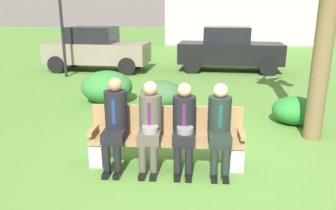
# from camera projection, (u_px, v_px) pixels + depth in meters

# --- Properties ---
(ground_plane) EXTENTS (80.00, 80.00, 0.00)m
(ground_plane) POSITION_uv_depth(u_px,v_px,m) (191.00, 158.00, 5.31)
(ground_plane) COLOR #508034
(park_bench) EXTENTS (2.31, 0.44, 0.90)m
(park_bench) POSITION_uv_depth(u_px,v_px,m) (166.00, 137.00, 5.02)
(park_bench) COLOR #99754C
(park_bench) RESTS_ON ground
(seated_man_leftmost) EXTENTS (0.34, 0.72, 1.36)m
(seated_man_leftmost) POSITION_uv_depth(u_px,v_px,m) (115.00, 119.00, 4.86)
(seated_man_leftmost) COLOR black
(seated_man_leftmost) RESTS_ON ground
(seated_man_centerleft) EXTENTS (0.34, 0.72, 1.31)m
(seated_man_centerleft) POSITION_uv_depth(u_px,v_px,m) (150.00, 122.00, 4.83)
(seated_man_centerleft) COLOR #4C473D
(seated_man_centerleft) RESTS_ON ground
(seated_man_centerright) EXTENTS (0.34, 0.72, 1.30)m
(seated_man_centerright) POSITION_uv_depth(u_px,v_px,m) (184.00, 123.00, 4.79)
(seated_man_centerright) COLOR black
(seated_man_centerright) RESTS_ON ground
(seated_man_rightmost) EXTENTS (0.34, 0.72, 1.30)m
(seated_man_rightmost) POSITION_uv_depth(u_px,v_px,m) (220.00, 123.00, 4.76)
(seated_man_rightmost) COLOR #1E2823
(seated_man_rightmost) RESTS_ON ground
(shrub_near_bench) EXTENTS (0.92, 0.84, 0.57)m
(shrub_near_bench) POSITION_uv_depth(u_px,v_px,m) (295.00, 110.00, 6.85)
(shrub_near_bench) COLOR #28792F
(shrub_near_bench) RESTS_ON ground
(shrub_mid_lawn) EXTENTS (1.31, 1.20, 0.82)m
(shrub_mid_lawn) POSITION_uv_depth(u_px,v_px,m) (107.00, 87.00, 8.40)
(shrub_mid_lawn) COLOR #2F7433
(shrub_mid_lawn) RESTS_ON ground
(shrub_far_lawn) EXTENTS (1.04, 0.96, 0.65)m
(shrub_far_lawn) POSITION_uv_depth(u_px,v_px,m) (162.00, 94.00, 8.01)
(shrub_far_lawn) COLOR #345F37
(shrub_far_lawn) RESTS_ON ground
(parked_car_near) EXTENTS (4.01, 1.96, 1.68)m
(parked_car_near) POSITION_uv_depth(u_px,v_px,m) (97.00, 49.00, 12.69)
(parked_car_near) COLOR slate
(parked_car_near) RESTS_ON ground
(parked_car_far) EXTENTS (4.02, 1.98, 1.68)m
(parked_car_far) POSITION_uv_depth(u_px,v_px,m) (229.00, 49.00, 12.62)
(parked_car_far) COLOR black
(parked_car_far) RESTS_ON ground
(street_lamp) EXTENTS (0.24, 0.24, 3.92)m
(street_lamp) POSITION_uv_depth(u_px,v_px,m) (60.00, 7.00, 11.05)
(street_lamp) COLOR black
(street_lamp) RESTS_ON ground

